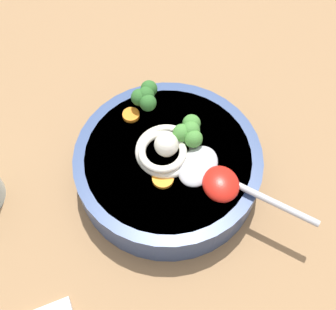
{
  "coord_description": "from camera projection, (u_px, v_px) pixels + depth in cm",
  "views": [
    {
      "loc": [
        28.6,
        -6.34,
        53.01
      ],
      "look_at": [
        2.83,
        0.74,
        9.14
      ],
      "focal_mm": 44.55,
      "sensor_mm": 36.0,
      "label": 1
    }
  ],
  "objects": [
    {
      "name": "carrot_slice_rear",
      "position": [
        131.0,
        115.0,
        0.54
      ],
      "size": [
        2.23,
        2.23,
        0.54
      ],
      "primitive_type": "cylinder",
      "color": "orange",
      "rests_on": "soup_bowl"
    },
    {
      "name": "broccoli_floret_front",
      "position": [
        147.0,
        96.0,
        0.53
      ],
      "size": [
        4.34,
        3.74,
        3.43
      ],
      "color": "#7A9E60",
      "rests_on": "soup_bowl"
    },
    {
      "name": "broccoli_floret_center",
      "position": [
        189.0,
        132.0,
        0.51
      ],
      "size": [
        4.41,
        3.79,
        3.48
      ],
      "color": "#7A9E60",
      "rests_on": "soup_bowl"
    },
    {
      "name": "carrot_slice_beside_chili",
      "position": [
        163.0,
        179.0,
        0.49
      ],
      "size": [
        2.6,
        2.6,
        0.47
      ],
      "primitive_type": "cylinder",
      "color": "orange",
      "rests_on": "soup_bowl"
    },
    {
      "name": "soup_spoon",
      "position": [
        208.0,
        171.0,
        0.49
      ],
      "size": [
        14.54,
        14.59,
        1.6
      ],
      "rotation": [
        0.0,
        0.0,
        0.79
      ],
      "color": "#B7B7BC",
      "rests_on": "soup_bowl"
    },
    {
      "name": "soup_bowl",
      "position": [
        168.0,
        165.0,
        0.54
      ],
      "size": [
        23.55,
        23.55,
        5.24
      ],
      "color": "#334775",
      "rests_on": "table_slab"
    },
    {
      "name": "chili_sauce_dollop",
      "position": [
        221.0,
        184.0,
        0.48
      ],
      "size": [
        4.77,
        4.29,
        2.15
      ],
      "primitive_type": "ellipsoid",
      "color": "red",
      "rests_on": "soup_bowl"
    },
    {
      "name": "table_slab",
      "position": [
        158.0,
        166.0,
        0.59
      ],
      "size": [
        112.37,
        112.37,
        3.9
      ],
      "primitive_type": "cube",
      "color": "#936D47",
      "rests_on": "ground"
    },
    {
      "name": "noodle_pile",
      "position": [
        166.0,
        149.0,
        0.51
      ],
      "size": [
        8.49,
        8.33,
        3.41
      ],
      "color": "silver",
      "rests_on": "soup_bowl"
    }
  ]
}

